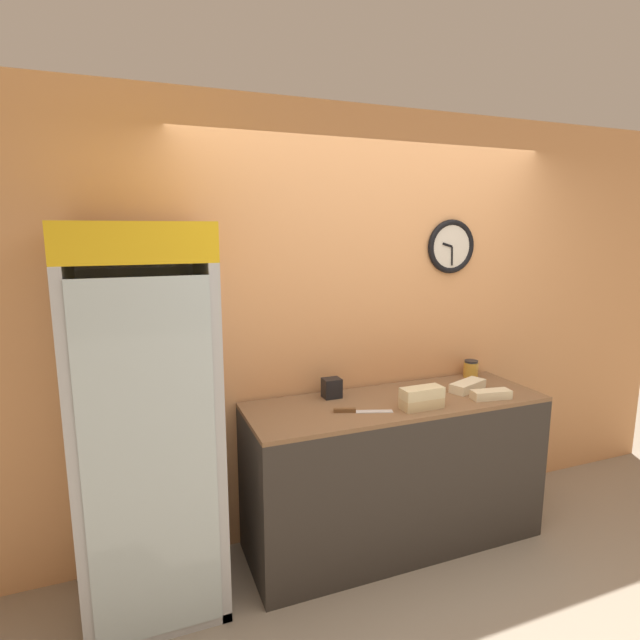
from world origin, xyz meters
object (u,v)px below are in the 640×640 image
object	(u,v)px
beverage_cooler	(146,406)
napkin_dispenser	(332,388)
sandwich_flat_left	(468,386)
condiment_jar	(471,369)
sandwich_flat_right	(491,394)
sandwich_stack_bottom	(422,403)
sandwich_stack_middle	(422,393)
chefs_knife	(355,411)

from	to	relation	value
beverage_cooler	napkin_dispenser	bearing A→B (deg)	7.59
sandwich_flat_left	napkin_dispenser	xyz separation A→B (m)	(-0.87, 0.19, 0.03)
condiment_jar	beverage_cooler	bearing A→B (deg)	-175.05
sandwich_flat_right	condiment_jar	world-z (taller)	condiment_jar
sandwich_stack_bottom	condiment_jar	xyz separation A→B (m)	(0.66, 0.41, 0.03)
sandwich_stack_middle	condiment_jar	world-z (taller)	sandwich_stack_middle
sandwich_stack_middle	sandwich_flat_left	xyz separation A→B (m)	(0.46, 0.18, -0.07)
sandwich_flat_left	condiment_jar	xyz separation A→B (m)	(0.20, 0.23, 0.03)
beverage_cooler	sandwich_flat_right	size ratio (longest dim) A/B	7.90
condiment_jar	napkin_dispenser	xyz separation A→B (m)	(-1.07, -0.04, 0.00)
napkin_dispenser	sandwich_stack_middle	bearing A→B (deg)	-41.69
sandwich_stack_bottom	condiment_jar	size ratio (longest dim) A/B	2.10
sandwich_stack_bottom	sandwich_flat_right	xyz separation A→B (m)	(0.49, -0.01, -0.00)
sandwich_stack_middle	sandwich_flat_left	bearing A→B (deg)	21.09
beverage_cooler	sandwich_stack_middle	xyz separation A→B (m)	(1.50, -0.22, -0.05)
sandwich_stack_bottom	chefs_knife	size ratio (longest dim) A/B	0.76
beverage_cooler	sandwich_flat_left	bearing A→B (deg)	-1.31
sandwich_flat_left	condiment_jar	distance (m)	0.31
napkin_dispenser	condiment_jar	bearing A→B (deg)	2.26
sandwich_stack_middle	sandwich_flat_right	bearing A→B (deg)	-1.31
sandwich_stack_middle	condiment_jar	bearing A→B (deg)	31.67
condiment_jar	napkin_dispenser	distance (m)	1.07
beverage_cooler	condiment_jar	distance (m)	2.17
sandwich_stack_middle	chefs_knife	distance (m)	0.41
sandwich_stack_bottom	sandwich_stack_middle	world-z (taller)	sandwich_stack_middle
chefs_knife	condiment_jar	bearing A→B (deg)	17.13
chefs_knife	napkin_dispenser	size ratio (longest dim) A/B	2.75
sandwich_flat_right	chefs_knife	distance (m)	0.88
beverage_cooler	chefs_knife	bearing A→B (deg)	-7.01
chefs_knife	condiment_jar	world-z (taller)	condiment_jar
beverage_cooler	chefs_knife	distance (m)	1.13
chefs_knife	napkin_dispenser	world-z (taller)	napkin_dispenser
condiment_jar	chefs_knife	bearing A→B (deg)	-162.87
beverage_cooler	sandwich_flat_right	world-z (taller)	beverage_cooler
beverage_cooler	sandwich_stack_middle	size ratio (longest dim) A/B	7.93
sandwich_flat_right	napkin_dispenser	world-z (taller)	napkin_dispenser
beverage_cooler	napkin_dispenser	xyz separation A→B (m)	(1.08, 0.14, -0.08)
sandwich_flat_left	sandwich_stack_middle	bearing A→B (deg)	-158.91
sandwich_flat_left	condiment_jar	world-z (taller)	condiment_jar
sandwich_stack_bottom	napkin_dispenser	distance (m)	0.55
beverage_cooler	sandwich_flat_left	size ratio (longest dim) A/B	6.83
sandwich_flat_left	napkin_dispenser	size ratio (longest dim) A/B	2.43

